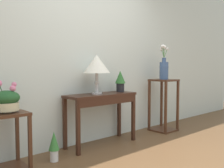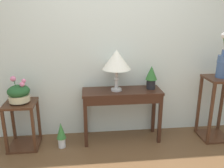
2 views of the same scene
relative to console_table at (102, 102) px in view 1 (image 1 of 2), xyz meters
The scene contains 9 objects.
back_wall_with_art 0.85m from the console_table, 112.72° to the left, with size 9.00×0.10×2.80m.
console_table is the anchor object (origin of this frame).
table_lamp 0.53m from the console_table, 163.75° to the left, with size 0.37×0.37×0.55m.
potted_plant_on_console 0.50m from the console_table, ahead, with size 0.16×0.16×0.32m.
pedestal_stand_left 1.36m from the console_table, behind, with size 0.39×0.39×0.63m.
planter_bowl_wide_left 1.33m from the console_table, behind, with size 0.28×0.28×0.34m.
pedestal_stand_right 1.33m from the console_table, ahead, with size 0.39×0.39×0.90m.
flower_vase_tall_right 1.41m from the console_table, ahead, with size 0.20×0.17×0.60m.
potted_plant_floor 0.93m from the console_table, behind, with size 0.12×0.12×0.36m.
Camera 1 is at (-2.12, -1.46, 1.10)m, focal length 40.55 mm.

